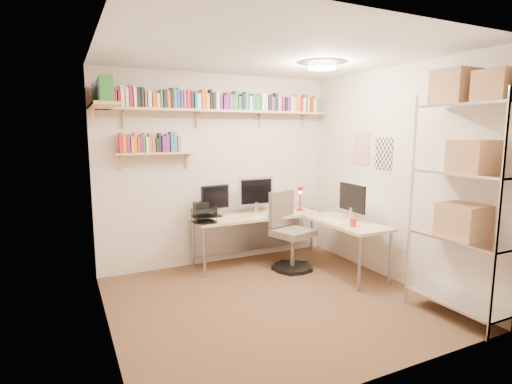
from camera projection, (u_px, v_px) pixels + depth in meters
ground at (272, 301)px, 4.18m from camera, size 3.20×3.20×0.00m
room_shell at (273, 153)px, 3.96m from camera, size 3.24×3.04×2.52m
wall_shelves at (191, 110)px, 4.85m from camera, size 3.12×1.09×0.80m
corner_desk at (272, 218)px, 5.16m from camera, size 2.00×1.69×1.15m
office_chair at (289, 237)px, 5.13m from camera, size 0.55×0.56×1.00m
wire_rack at (469, 160)px, 3.60m from camera, size 0.45×0.91×2.32m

